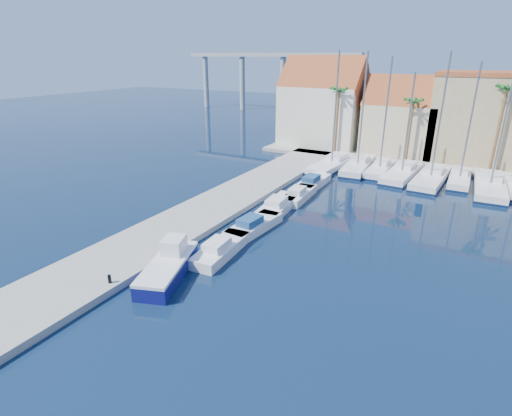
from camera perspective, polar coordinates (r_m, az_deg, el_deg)
The scene contains 24 objects.
ground at distance 23.20m, azimuth -9.91°, elevation -16.47°, with size 260.00×260.00×0.00m, color black.
quay_west at distance 37.27m, azimuth -7.78°, elevation -0.81°, with size 6.00×77.00×0.50m, color gray.
shore_north at distance 63.43m, azimuth 26.81°, elevation 6.27°, with size 54.00×16.00×0.50m, color gray.
bollard at distance 27.20m, azimuth -20.20°, elevation -9.49°, with size 0.22×0.22×0.55m, color black.
fishing_boat at distance 27.76m, azimuth -12.35°, elevation -8.01°, with size 4.22×6.83×2.27m.
motorboat_west_0 at distance 29.94m, azimuth -5.10°, elevation -5.84°, with size 2.44×6.25×1.40m.
motorboat_west_1 at distance 33.79m, azimuth -0.37°, elevation -2.49°, with size 2.51×6.33×1.40m.
motorboat_west_2 at distance 38.34m, azimuth 3.21°, elevation 0.40°, with size 2.76×6.91×1.40m.
motorboat_west_3 at distance 41.43m, azimuth 6.12°, elevation 1.91°, with size 2.16×5.99×1.40m.
motorboat_west_4 at distance 45.76m, azimuth 8.13°, elevation 3.68°, with size 2.06×6.30×1.40m.
sailboat_0 at distance 54.01m, azimuth 11.01°, elevation 6.29°, with size 3.72×11.30×14.54m.
sailboat_1 at distance 53.71m, azimuth 14.41°, elevation 5.94°, with size 3.48×10.50×14.43m.
sailboat_2 at distance 52.82m, azimuth 17.36°, elevation 5.42°, with size 2.29×8.60×13.89m.
sailboat_3 at distance 52.11m, azimuth 20.26°, elevation 4.80°, with size 3.59×10.85×12.21m.
sailboat_4 at distance 51.27m, azimuth 23.80°, elevation 4.07°, with size 3.63×11.33×14.37m.
sailboat_5 at distance 52.09m, azimuth 27.08°, elevation 3.83°, with size 2.35×8.43×13.38m.
sailboat_6 at distance 51.09m, azimuth 30.41°, elevation 2.84°, with size 3.46×11.65×11.99m.
building_0 at distance 65.24m, azimuth 9.57°, elevation 14.19°, with size 12.30×9.00×13.50m.
building_1 at distance 62.34m, azimuth 20.10°, elevation 11.78°, with size 10.30×8.00×11.00m.
building_2 at distance 62.37m, azimuth 30.49°, elevation 11.09°, with size 14.20×10.20×11.50m.
palm_0 at distance 58.98m, azimuth 11.75°, elevation 15.85°, with size 2.60×2.60×10.15m.
palm_1 at distance 56.79m, azimuth 21.55°, elevation 13.71°, with size 2.60×2.60×9.15m.
palm_2 at distance 56.05m, azimuth 32.18°, elevation 13.89°, with size 2.60×2.60×11.15m.
viaduct at distance 108.80m, azimuth 1.31°, elevation 19.07°, with size 48.00×2.20×14.45m.
Camera 1 is at (12.21, -13.88, 14.01)m, focal length 28.00 mm.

